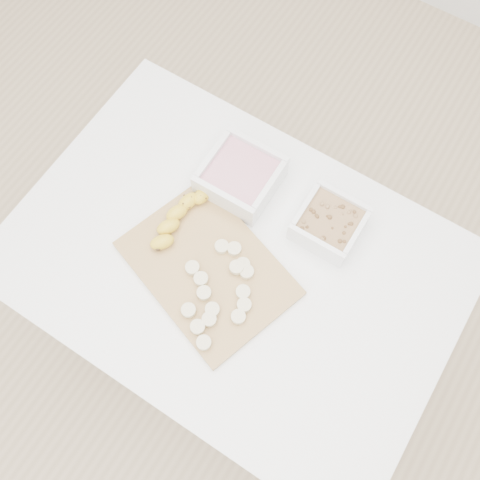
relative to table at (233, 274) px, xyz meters
The scene contains 7 objects.
ground 0.65m from the table, ahead, with size 3.50×3.50×0.00m, color #C6AD89.
table is the anchor object (origin of this frame).
bowl_yogurt 0.24m from the table, 117.22° to the left, with size 0.17×0.17×0.08m.
bowl_granola 0.26m from the table, 51.85° to the left, with size 0.14×0.14×0.06m.
cutting_board 0.12m from the table, 126.67° to the right, with size 0.36×0.26×0.01m, color tan.
banana 0.20m from the table, behind, with size 0.05×0.19×0.03m, color gold, non-canonical shape.
banana_slices 0.15m from the table, 76.63° to the right, with size 0.17×0.24×0.02m.
Camera 1 is at (0.23, -0.33, 1.88)m, focal length 40.00 mm.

